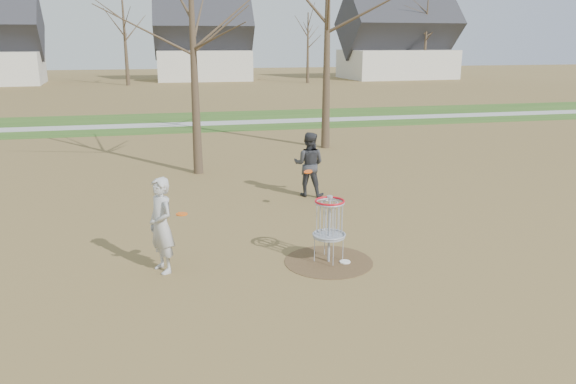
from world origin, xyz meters
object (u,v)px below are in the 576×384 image
Objects in this scene: player_standing at (161,225)px; player_throwing at (309,164)px; disc_grounded at (345,262)px; disc_golf_basket at (329,219)px.

player_standing is 6.25m from player_throwing.
player_throwing is at bearing 83.37° from disc_grounded.
disc_golf_basket is (3.26, -0.27, -0.02)m from player_standing.
disc_golf_basket is at bearing 158.34° from disc_grounded.
player_standing is 1.38× the size of disc_golf_basket.
disc_golf_basket is (-0.31, 0.12, 0.89)m from disc_grounded.
disc_grounded is at bearing 109.45° from player_throwing.
disc_golf_basket is (-0.90, -4.94, -0.01)m from player_throwing.
disc_grounded is at bearing -21.66° from disc_golf_basket.
player_throwing is (4.16, 4.67, -0.01)m from player_standing.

